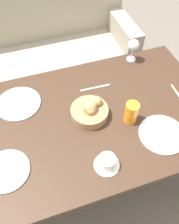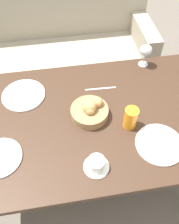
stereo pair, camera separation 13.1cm
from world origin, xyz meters
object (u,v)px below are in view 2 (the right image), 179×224
object	(u,v)px
wine_glass	(146,51)
coffee_cup	(96,164)
plate_far_center	(24,95)
plate_near_left	(0,158)
juice_glass	(131,118)
plate_near_right	(159,144)
knife_silver	(101,89)
bread_basket	(90,110)
couch	(55,54)

from	to	relation	value
wine_glass	coffee_cup	size ratio (longest dim) A/B	1.24
plate_far_center	coffee_cup	world-z (taller)	coffee_cup
plate_near_left	juice_glass	xyz separation A→B (m)	(0.68, 0.09, 0.06)
plate_near_left	plate_far_center	xyz separation A→B (m)	(0.11, 0.40, -0.00)
plate_far_center	wine_glass	xyz separation A→B (m)	(0.79, 0.16, 0.11)
plate_near_left	plate_near_right	xyz separation A→B (m)	(0.80, -0.05, 0.00)
wine_glass	knife_silver	world-z (taller)	wine_glass
coffee_cup	knife_silver	world-z (taller)	coffee_cup
wine_glass	plate_near_right	bearing A→B (deg)	-99.40
plate_near_right	juice_glass	bearing A→B (deg)	130.31
wine_glass	coffee_cup	world-z (taller)	wine_glass
plate_near_right	coffee_cup	size ratio (longest dim) A/B	1.97
bread_basket	juice_glass	distance (m)	0.22
bread_basket	knife_silver	distance (m)	0.22
plate_far_center	bread_basket	bearing A→B (deg)	-29.58
plate_near_right	plate_far_center	xyz separation A→B (m)	(-0.69, 0.46, -0.00)
couch	coffee_cup	xyz separation A→B (m)	(0.15, -1.43, 0.46)
bread_basket	knife_silver	size ratio (longest dim) A/B	1.10
couch	knife_silver	size ratio (longest dim) A/B	9.52
plate_near_left	coffee_cup	world-z (taller)	coffee_cup
plate_near_left	knife_silver	distance (m)	0.70
plate_far_center	juice_glass	world-z (taller)	juice_glass
wine_glass	bread_basket	bearing A→B (deg)	-139.01
knife_silver	coffee_cup	bearing A→B (deg)	-103.18
couch	plate_near_right	distance (m)	1.51
bread_basket	knife_silver	bearing A→B (deg)	62.95
coffee_cup	knife_silver	distance (m)	0.52
plate_near_left	juice_glass	bearing A→B (deg)	7.55
couch	coffee_cup	bearing A→B (deg)	-84.16
bread_basket	coffee_cup	bearing A→B (deg)	-93.77
coffee_cup	knife_silver	bearing A→B (deg)	76.82
plate_far_center	knife_silver	size ratio (longest dim) A/B	1.36
bread_basket	coffee_cup	distance (m)	0.32
bread_basket	plate_far_center	world-z (taller)	bread_basket
plate_far_center	wine_glass	world-z (taller)	wine_glass
bread_basket	plate_near_right	distance (m)	0.41
couch	plate_far_center	bearing A→B (deg)	-102.57
plate_near_right	coffee_cup	distance (m)	0.35
plate_near_right	plate_near_left	bearing A→B (deg)	176.20
bread_basket	coffee_cup	world-z (taller)	bread_basket
plate_near_left	juice_glass	distance (m)	0.69
juice_glass	coffee_cup	distance (m)	0.31
bread_basket	plate_far_center	bearing A→B (deg)	150.42
wine_glass	coffee_cup	bearing A→B (deg)	-123.04
bread_basket	coffee_cup	xyz separation A→B (m)	(-0.02, -0.31, -0.01)
juice_glass	wine_glass	bearing A→B (deg)	64.49
bread_basket	plate_near_left	distance (m)	0.52
plate_near_left	coffee_cup	distance (m)	0.48
bread_basket	plate_far_center	size ratio (longest dim) A/B	0.81
bread_basket	plate_near_left	xyz separation A→B (m)	(-0.48, -0.19, -0.04)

